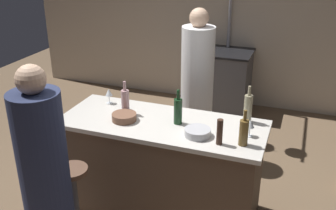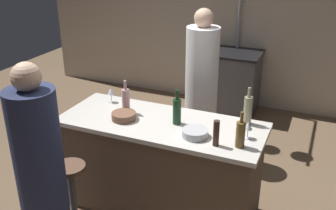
{
  "view_description": "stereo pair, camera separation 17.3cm",
  "coord_description": "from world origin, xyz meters",
  "px_view_note": "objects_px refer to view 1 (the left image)",
  "views": [
    {
      "loc": [
        1.1,
        -2.86,
        2.39
      ],
      "look_at": [
        0.0,
        0.15,
        1.0
      ],
      "focal_mm": 41.95,
      "sensor_mm": 36.0,
      "label": 1
    },
    {
      "loc": [
        1.26,
        -2.8,
        2.39
      ],
      "look_at": [
        0.0,
        0.15,
        1.0
      ],
      "focal_mm": 41.95,
      "sensor_mm": 36.0,
      "label": 2
    }
  ],
  "objects_px": {
    "chef": "(197,91)",
    "wine_glass_by_chef": "(109,93)",
    "guest_left": "(46,183)",
    "wine_glass_near_right_guest": "(250,124)",
    "wine_bottle_amber": "(244,132)",
    "wine_bottle_white": "(248,108)",
    "pepper_mill": "(220,132)",
    "stove_range": "(222,81)",
    "mixing_bowl_wooden": "(124,117)",
    "wine_bottle_red": "(178,111)",
    "wine_bottle_rose": "(125,101)",
    "mixing_bowl_steel": "(198,132)",
    "bar_stool_left": "(75,200)"
  },
  "relations": [
    {
      "from": "stove_range",
      "to": "wine_bottle_rose",
      "type": "relative_size",
      "value": 2.9
    },
    {
      "from": "wine_glass_near_right_guest",
      "to": "stove_range",
      "type": "bearing_deg",
      "value": 107.1
    },
    {
      "from": "wine_bottle_amber",
      "to": "wine_bottle_red",
      "type": "relative_size",
      "value": 0.94
    },
    {
      "from": "chef",
      "to": "wine_glass_by_chef",
      "type": "bearing_deg",
      "value": -125.4
    },
    {
      "from": "mixing_bowl_steel",
      "to": "bar_stool_left",
      "type": "bearing_deg",
      "value": -151.78
    },
    {
      "from": "mixing_bowl_steel",
      "to": "wine_glass_by_chef",
      "type": "bearing_deg",
      "value": 160.45
    },
    {
      "from": "bar_stool_left",
      "to": "wine_bottle_white",
      "type": "bearing_deg",
      "value": 35.58
    },
    {
      "from": "pepper_mill",
      "to": "guest_left",
      "type": "bearing_deg",
      "value": -145.12
    },
    {
      "from": "stove_range",
      "to": "wine_bottle_red",
      "type": "xyz_separation_m",
      "value": [
        0.14,
        -2.43,
        0.57
      ]
    },
    {
      "from": "bar_stool_left",
      "to": "wine_bottle_rose",
      "type": "relative_size",
      "value": 2.21
    },
    {
      "from": "wine_bottle_amber",
      "to": "wine_bottle_red",
      "type": "xyz_separation_m",
      "value": [
        -0.59,
        0.18,
        0.01
      ]
    },
    {
      "from": "wine_bottle_red",
      "to": "wine_glass_by_chef",
      "type": "distance_m",
      "value": 0.79
    },
    {
      "from": "wine_bottle_red",
      "to": "wine_bottle_white",
      "type": "distance_m",
      "value": 0.6
    },
    {
      "from": "wine_bottle_rose",
      "to": "wine_glass_by_chef",
      "type": "height_order",
      "value": "wine_bottle_rose"
    },
    {
      "from": "guest_left",
      "to": "wine_glass_near_right_guest",
      "type": "xyz_separation_m",
      "value": [
        1.27,
        0.96,
        0.24
      ]
    },
    {
      "from": "stove_range",
      "to": "bar_stool_left",
      "type": "bearing_deg",
      "value": -99.98
    },
    {
      "from": "pepper_mill",
      "to": "mixing_bowl_wooden",
      "type": "bearing_deg",
      "value": 171.68
    },
    {
      "from": "wine_bottle_amber",
      "to": "wine_bottle_white",
      "type": "height_order",
      "value": "wine_bottle_white"
    },
    {
      "from": "chef",
      "to": "wine_bottle_amber",
      "type": "xyz_separation_m",
      "value": [
        0.73,
        -1.25,
        0.22
      ]
    },
    {
      "from": "wine_glass_by_chef",
      "to": "chef",
      "type": "bearing_deg",
      "value": 54.6
    },
    {
      "from": "wine_bottle_red",
      "to": "wine_glass_near_right_guest",
      "type": "bearing_deg",
      "value": -2.2
    },
    {
      "from": "bar_stool_left",
      "to": "guest_left",
      "type": "height_order",
      "value": "guest_left"
    },
    {
      "from": "bar_stool_left",
      "to": "wine_glass_near_right_guest",
      "type": "relative_size",
      "value": 4.66
    },
    {
      "from": "bar_stool_left",
      "to": "wine_bottle_white",
      "type": "relative_size",
      "value": 2.06
    },
    {
      "from": "wine_bottle_amber",
      "to": "wine_bottle_red",
      "type": "height_order",
      "value": "wine_bottle_red"
    },
    {
      "from": "stove_range",
      "to": "wine_glass_by_chef",
      "type": "xyz_separation_m",
      "value": [
        -0.63,
        -2.24,
        0.56
      ]
    },
    {
      "from": "guest_left",
      "to": "mixing_bowl_wooden",
      "type": "relative_size",
      "value": 7.69
    },
    {
      "from": "chef",
      "to": "mixing_bowl_steel",
      "type": "height_order",
      "value": "chef"
    },
    {
      "from": "pepper_mill",
      "to": "wine_bottle_white",
      "type": "height_order",
      "value": "wine_bottle_white"
    },
    {
      "from": "stove_range",
      "to": "wine_bottle_white",
      "type": "xyz_separation_m",
      "value": [
        0.69,
        -2.19,
        0.58
      ]
    },
    {
      "from": "chef",
      "to": "pepper_mill",
      "type": "relative_size",
      "value": 8.13
    },
    {
      "from": "wine_bottle_white",
      "to": "wine_glass_near_right_guest",
      "type": "bearing_deg",
      "value": -76.37
    },
    {
      "from": "wine_bottle_white",
      "to": "mixing_bowl_wooden",
      "type": "distance_m",
      "value": 1.07
    },
    {
      "from": "wine_bottle_white",
      "to": "stove_range",
      "type": "bearing_deg",
      "value": 107.51
    },
    {
      "from": "guest_left",
      "to": "wine_bottle_amber",
      "type": "xyz_separation_m",
      "value": [
        1.25,
        0.8,
        0.24
      ]
    },
    {
      "from": "wine_bottle_amber",
      "to": "wine_glass_near_right_guest",
      "type": "relative_size",
      "value": 2.0
    },
    {
      "from": "bar_stool_left",
      "to": "wine_bottle_red",
      "type": "xyz_separation_m",
      "value": [
        0.68,
        0.64,
        0.64
      ]
    },
    {
      "from": "guest_left",
      "to": "wine_bottle_rose",
      "type": "distance_m",
      "value": 1.06
    },
    {
      "from": "chef",
      "to": "wine_bottle_white",
      "type": "bearing_deg",
      "value": -50.26
    },
    {
      "from": "chef",
      "to": "wine_bottle_white",
      "type": "height_order",
      "value": "chef"
    },
    {
      "from": "stove_range",
      "to": "wine_bottle_amber",
      "type": "bearing_deg",
      "value": -74.37
    },
    {
      "from": "wine_glass_by_chef",
      "to": "mixing_bowl_steel",
      "type": "height_order",
      "value": "wine_glass_by_chef"
    },
    {
      "from": "wine_bottle_red",
      "to": "wine_bottle_rose",
      "type": "relative_size",
      "value": 1.0
    },
    {
      "from": "chef",
      "to": "mixing_bowl_steel",
      "type": "bearing_deg",
      "value": -73.67
    },
    {
      "from": "chef",
      "to": "wine_bottle_rose",
      "type": "distance_m",
      "value": 1.12
    },
    {
      "from": "wine_glass_near_right_guest",
      "to": "mixing_bowl_wooden",
      "type": "relative_size",
      "value": 0.68
    },
    {
      "from": "bar_stool_left",
      "to": "mixing_bowl_wooden",
      "type": "xyz_separation_m",
      "value": [
        0.22,
        0.54,
        0.56
      ]
    },
    {
      "from": "stove_range",
      "to": "mixing_bowl_steel",
      "type": "distance_m",
      "value": 2.66
    },
    {
      "from": "chef",
      "to": "wine_bottle_rose",
      "type": "relative_size",
      "value": 5.56
    },
    {
      "from": "wine_bottle_amber",
      "to": "wine_glass_near_right_guest",
      "type": "bearing_deg",
      "value": 81.45
    }
  ]
}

